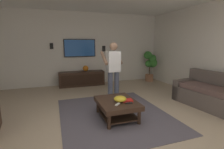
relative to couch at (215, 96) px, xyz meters
name	(u,v)px	position (x,y,z in m)	size (l,w,h in m)	color
ground_plane	(119,126)	(-0.11, 2.63, -0.32)	(8.98, 8.98, 0.00)	tan
wall_back_tv	(84,49)	(3.69, 2.63, 1.07)	(0.10, 6.47, 2.78)	silver
area_rug	(114,114)	(0.44, 2.54, -0.31)	(2.80, 2.38, 0.01)	#514C56
couch	(215,96)	(0.00, 0.00, 0.00)	(1.99, 1.08, 0.87)	#564C47
coffee_table	(117,105)	(0.24, 2.54, -0.02)	(1.00, 0.80, 0.40)	#332116
media_console	(82,79)	(3.35, 2.81, -0.04)	(0.45, 1.70, 0.55)	#332116
tv	(80,48)	(3.59, 2.81, 1.11)	(0.05, 1.20, 0.68)	black
person_standing	(113,68)	(1.46, 2.20, 0.61)	(0.55, 0.55, 1.64)	#4C5166
potted_plant_tall	(150,63)	(3.18, -0.08, 0.45)	(0.44, 0.56, 1.28)	#9E6B4C
bowl	(120,99)	(0.16, 2.50, 0.14)	(0.27, 0.27, 0.12)	gold
remote_white	(118,104)	(0.00, 2.62, 0.09)	(0.15, 0.04, 0.02)	white
remote_black	(129,103)	(-0.01, 2.38, 0.09)	(0.15, 0.04, 0.02)	black
remote_grey	(125,100)	(0.18, 2.38, 0.09)	(0.15, 0.04, 0.02)	slate
book	(127,100)	(0.14, 2.35, 0.10)	(0.22, 0.16, 0.04)	red
vase_round	(86,68)	(3.37, 2.65, 0.34)	(0.22, 0.22, 0.22)	orange
wall_speaker_left	(104,49)	(3.61, 1.84, 1.07)	(0.06, 0.12, 0.22)	black
wall_speaker_right	(52,46)	(3.61, 3.83, 1.19)	(0.06, 0.12, 0.22)	black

